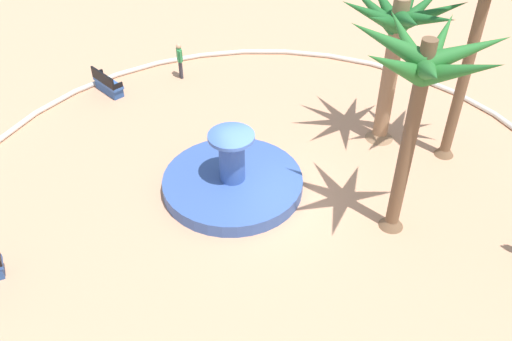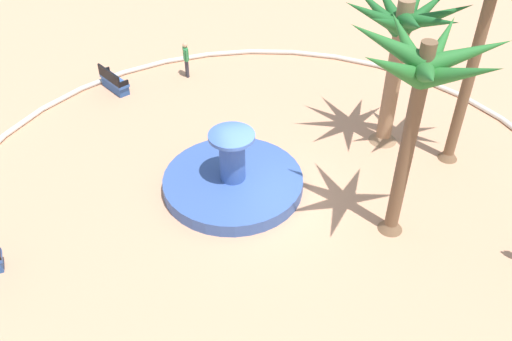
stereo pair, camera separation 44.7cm
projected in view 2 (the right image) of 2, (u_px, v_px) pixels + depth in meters
name	position (u px, v px, depth m)	size (l,w,h in m)	color
ground_plane	(266.00, 197.00, 17.82)	(80.00, 80.00, 0.00)	tan
plaza_curb	(266.00, 195.00, 17.76)	(20.76, 20.76, 0.20)	silver
fountain	(233.00, 181.00, 17.99)	(4.61, 4.61, 2.16)	#38569E
palm_tree_by_curb	(420.00, 84.00, 13.57)	(3.94, 4.06, 6.42)	brown
palm_tree_mid_plaza	(401.00, 36.00, 17.69)	(4.22, 4.14, 5.62)	#8E6B4C
bench_west	(114.00, 83.00, 22.96)	(1.65, 1.18, 1.00)	#335BA8
person_pedestrian_stroll	(186.00, 58.00, 23.56)	(0.53, 0.22, 1.60)	#33333D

